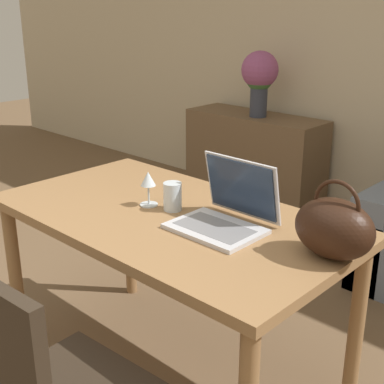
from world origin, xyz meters
name	(u,v)px	position (x,y,z in m)	size (l,w,h in m)	color
dining_table	(170,234)	(-0.09, 0.80, 0.68)	(1.47, 0.81, 0.77)	olive
sideboard	(254,159)	(-1.15, 2.80, 0.36)	(1.14, 0.40, 0.72)	brown
laptop	(228,209)	(0.16, 0.87, 0.83)	(0.33, 0.30, 0.25)	silver
drinking_glass	(173,196)	(-0.10, 0.84, 0.82)	(0.07, 0.07, 0.12)	silver
wine_glass	(148,182)	(-0.21, 0.81, 0.87)	(0.07, 0.07, 0.15)	silver
handbag	(334,228)	(0.58, 0.90, 0.87)	(0.27, 0.20, 0.27)	black
flower_vase	(260,75)	(-1.10, 2.75, 1.04)	(0.28, 0.28, 0.50)	#333847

